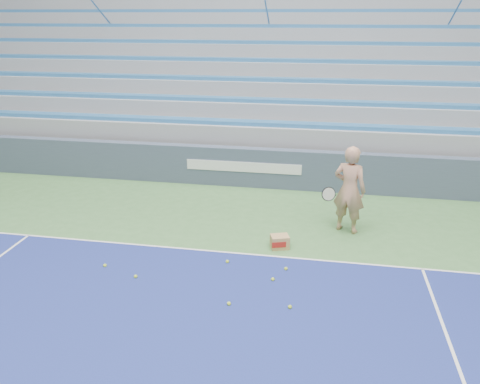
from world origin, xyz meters
name	(u,v)px	position (x,y,z in m)	size (l,w,h in m)	color
sponsor_barrier	(244,167)	(0.00, 15.88, 0.55)	(30.00, 0.32, 1.10)	#3E4B5F
bleachers	(270,76)	(0.00, 21.60, 2.36)	(31.00, 9.15, 7.30)	gray
tennis_player	(349,190)	(2.74, 13.38, 0.98)	(1.02, 0.97, 1.96)	tan
ball_box	(280,242)	(1.35, 12.30, 0.14)	(0.44, 0.38, 0.28)	tan
tennis_ball_0	(105,265)	(-1.87, 10.92, 0.03)	(0.07, 0.07, 0.07)	#C4E62F
tennis_ball_1	(290,307)	(1.73, 10.18, 0.03)	(0.07, 0.07, 0.07)	#C4E62F
tennis_ball_2	(136,276)	(-1.14, 10.64, 0.03)	(0.07, 0.07, 0.07)	#C4E62F
tennis_ball_3	(273,279)	(1.36, 10.98, 0.03)	(0.07, 0.07, 0.07)	#C4E62F
tennis_ball_4	(227,262)	(0.41, 11.48, 0.03)	(0.07, 0.07, 0.07)	#C4E62F
tennis_ball_5	(286,269)	(1.56, 11.40, 0.03)	(0.07, 0.07, 0.07)	#C4E62F
tennis_ball_6	(229,304)	(0.72, 10.09, 0.03)	(0.07, 0.07, 0.07)	#C4E62F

